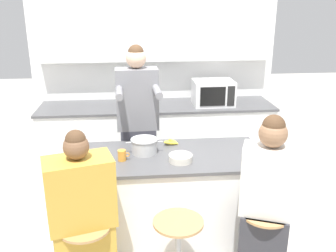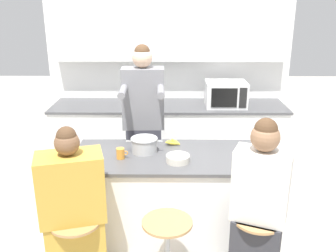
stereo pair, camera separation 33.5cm
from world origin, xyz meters
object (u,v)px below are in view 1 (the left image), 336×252
(person_cooking, at_px, (138,131))
(person_seated_near, at_px, (266,211))
(cooking_pot, at_px, (144,146))
(fruit_bowl, at_px, (181,158))
(bar_stool_rightmost, at_px, (263,245))
(coffee_cup_near, at_px, (122,155))
(microwave, at_px, (213,93))
(banana_bunch, at_px, (170,142))
(person_wrapped_blanket, at_px, (83,224))
(kitchen_island, at_px, (169,198))
(potted_plant, at_px, (134,96))

(person_cooking, xyz_separation_m, person_seated_near, (0.94, -1.31, -0.22))
(cooking_pot, height_order, fruit_bowl, cooking_pot)
(bar_stool_rightmost, xyz_separation_m, coffee_cup_near, (-1.10, 0.58, 0.57))
(fruit_bowl, relative_size, microwave, 0.41)
(banana_bunch, bearing_deg, person_wrapped_blanket, -129.24)
(kitchen_island, height_order, coffee_cup_near, coffee_cup_near)
(person_wrapped_blanket, relative_size, cooking_pot, 4.17)
(person_cooking, bearing_deg, person_seated_near, -56.26)
(coffee_cup_near, height_order, potted_plant, potted_plant)
(microwave, distance_m, potted_plant, 1.00)
(person_cooking, xyz_separation_m, microwave, (0.97, 0.81, 0.19))
(coffee_cup_near, bearing_deg, banana_bunch, 35.91)
(person_wrapped_blanket, height_order, person_seated_near, person_seated_near)
(person_wrapped_blanket, height_order, coffee_cup_near, person_wrapped_blanket)
(person_cooking, height_order, potted_plant, person_cooking)
(kitchen_island, xyz_separation_m, potted_plant, (-0.28, 1.51, 0.61))
(bar_stool_rightmost, distance_m, microwave, 2.24)
(kitchen_island, height_order, cooking_pot, cooking_pot)
(bar_stool_rightmost, relative_size, cooking_pot, 1.98)
(kitchen_island, distance_m, potted_plant, 1.65)
(person_cooking, bearing_deg, potted_plant, 89.43)
(person_wrapped_blanket, distance_m, fruit_bowl, 0.98)
(bar_stool_rightmost, distance_m, person_cooking, 1.70)
(person_cooking, xyz_separation_m, cooking_pot, (0.04, -0.58, 0.06))
(person_wrapped_blanket, height_order, potted_plant, person_wrapped_blanket)
(microwave, bearing_deg, potted_plant, 177.49)
(person_seated_near, bearing_deg, coffee_cup_near, 173.90)
(kitchen_island, bearing_deg, microwave, 64.06)
(fruit_bowl, relative_size, potted_plant, 0.88)
(person_seated_near, distance_m, microwave, 2.16)
(bar_stool_rightmost, distance_m, person_wrapped_blanket, 1.42)
(cooking_pot, distance_m, potted_plant, 1.44)
(person_seated_near, xyz_separation_m, cooking_pot, (-0.90, 0.73, 0.28))
(bar_stool_rightmost, height_order, person_wrapped_blanket, person_wrapped_blanket)
(bar_stool_rightmost, xyz_separation_m, person_wrapped_blanket, (-1.39, 0.00, 0.28))
(banana_bunch, bearing_deg, potted_plant, 104.51)
(bar_stool_rightmost, relative_size, coffee_cup_near, 6.26)
(kitchen_island, distance_m, person_seated_near, 0.97)
(person_seated_near, relative_size, cooking_pot, 4.36)
(banana_bunch, bearing_deg, fruit_bowl, -83.41)
(kitchen_island, xyz_separation_m, cooking_pot, (-0.22, 0.07, 0.50))
(coffee_cup_near, bearing_deg, person_seated_near, -27.95)
(banana_bunch, bearing_deg, person_cooking, 127.28)
(fruit_bowl, distance_m, banana_bunch, 0.40)
(cooking_pot, bearing_deg, banana_bunch, 35.24)
(banana_bunch, bearing_deg, person_seated_near, -54.90)
(fruit_bowl, bearing_deg, cooking_pot, 144.32)
(cooking_pot, height_order, potted_plant, potted_plant)
(person_wrapped_blanket, relative_size, banana_bunch, 8.42)
(kitchen_island, relative_size, cooking_pot, 5.17)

